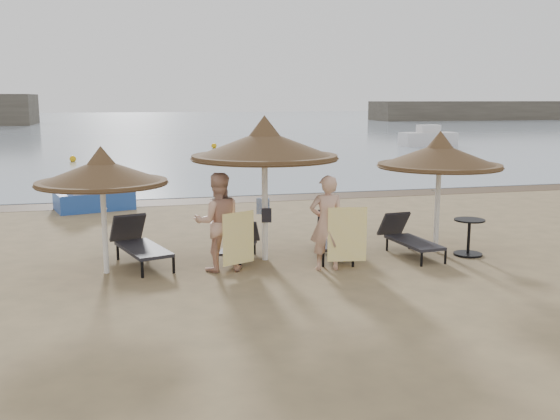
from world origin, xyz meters
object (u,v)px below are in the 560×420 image
(person_left, at_px, (218,214))
(lounger_near_left, at_px, (240,243))
(palapa_center, at_px, (265,146))
(person_right, at_px, (327,215))
(lounger_near_right, at_px, (334,236))
(palapa_left, at_px, (102,172))
(palapa_right, at_px, (440,156))
(lounger_far_left, at_px, (139,243))
(lounger_far_right, at_px, (408,237))
(pedal_boat, at_px, (93,197))
(side_table, at_px, (469,238))

(person_left, bearing_deg, lounger_near_left, -122.75)
(palapa_center, height_order, person_right, palapa_center)
(lounger_near_left, xyz_separation_m, lounger_near_right, (2.11, -0.16, 0.08))
(person_right, bearing_deg, lounger_near_right, -108.88)
(palapa_left, distance_m, palapa_right, 7.22)
(palapa_center, bearing_deg, palapa_left, -175.58)
(palapa_left, distance_m, person_right, 4.50)
(palapa_left, distance_m, lounger_far_left, 1.84)
(palapa_left, distance_m, lounger_near_left, 3.32)
(lounger_near_right, height_order, person_right, person_right)
(palapa_left, relative_size, lounger_near_left, 1.50)
(palapa_center, height_order, lounger_far_left, palapa_center)
(lounger_far_left, relative_size, lounger_near_right, 1.05)
(palapa_center, bearing_deg, person_right, -45.39)
(palapa_center, distance_m, lounger_far_right, 3.83)
(palapa_center, relative_size, person_right, 1.39)
(palapa_center, relative_size, person_left, 1.35)
(lounger_near_left, xyz_separation_m, pedal_boat, (-3.38, 7.04, 0.06))
(lounger_near_left, bearing_deg, palapa_right, 18.86)
(palapa_left, relative_size, lounger_far_right, 1.29)
(lounger_near_right, bearing_deg, person_right, -101.21)
(palapa_right, distance_m, person_left, 5.13)
(lounger_near_right, xyz_separation_m, side_table, (2.85, -0.83, -0.03))
(palapa_right, bearing_deg, palapa_center, 176.66)
(pedal_boat, bearing_deg, lounger_near_left, -79.39)
(lounger_near_left, distance_m, person_left, 1.35)
(lounger_near_left, bearing_deg, person_right, -15.71)
(lounger_far_right, relative_size, side_table, 2.44)
(lounger_near_right, bearing_deg, lounger_far_left, -169.25)
(palapa_left, xyz_separation_m, lounger_near_right, (4.91, 0.39, -1.61))
(palapa_right, height_order, person_right, palapa_right)
(lounger_near_left, relative_size, side_table, 2.11)
(palapa_center, distance_m, person_left, 1.80)
(palapa_center, xyz_separation_m, side_table, (4.47, -0.70, -2.08))
(lounger_far_left, xyz_separation_m, person_left, (1.55, -1.01, 0.72))
(palapa_right, xyz_separation_m, lounger_far_right, (-0.71, -0.03, -1.79))
(palapa_right, relative_size, person_right, 1.23)
(palapa_center, distance_m, lounger_far_left, 3.36)
(person_left, xyz_separation_m, person_right, (2.13, -0.46, -0.03))
(palapa_left, bearing_deg, person_right, -10.45)
(lounger_far_right, bearing_deg, palapa_left, 174.38)
(lounger_near_left, xyz_separation_m, lounger_far_right, (3.71, -0.56, 0.06))
(lounger_far_right, bearing_deg, palapa_right, -2.90)
(person_right, bearing_deg, palapa_right, -157.16)
(palapa_right, distance_m, lounger_far_right, 1.93)
(lounger_near_left, relative_size, lounger_far_right, 0.87)
(palapa_right, xyz_separation_m, lounger_near_left, (-4.41, 0.52, -1.85))
(lounger_near_left, distance_m, lounger_far_right, 3.75)
(palapa_right, bearing_deg, side_table, -40.54)
(person_left, bearing_deg, pedal_boat, -69.37)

